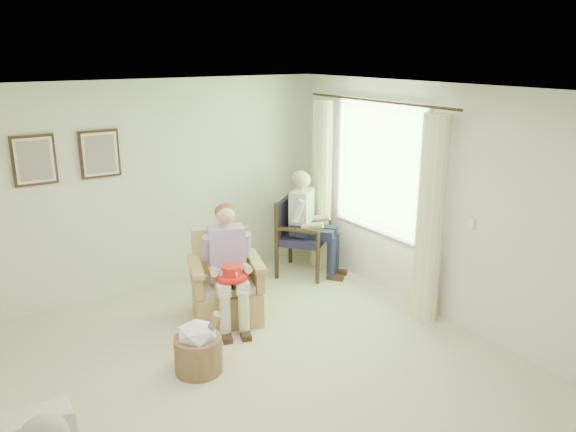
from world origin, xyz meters
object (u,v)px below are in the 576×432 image
at_px(wicker_armchair, 225,292).
at_px(person_dark, 307,216).
at_px(wood_armchair, 300,232).
at_px(red_hat, 231,274).
at_px(hatbox, 198,346).
at_px(person_wicker, 229,258).

xyz_separation_m(wicker_armchair, person_dark, (1.49, 0.51, 0.51)).
relative_size(wicker_armchair, wood_armchair, 0.95).
distance_m(person_dark, red_hat, 1.79).
relative_size(wicker_armchair, red_hat, 2.84).
bearing_deg(hatbox, person_wicker, 45.19).
distance_m(person_wicker, person_dark, 1.62).
xyz_separation_m(person_wicker, person_dark, (1.49, 0.64, 0.06)).
height_order(wood_armchair, person_dark, person_dark).
distance_m(red_hat, hatbox, 0.94).
bearing_deg(wicker_armchair, person_dark, 37.65).
height_order(person_dark, red_hat, person_dark).
bearing_deg(red_hat, wicker_armchair, 75.57).
height_order(wicker_armchair, hatbox, wicker_armchair).
distance_m(wood_armchair, red_hat, 1.87).
bearing_deg(red_hat, person_dark, 27.98).
relative_size(wicker_armchair, hatbox, 1.45).
height_order(wicker_armchair, person_dark, person_dark).
relative_size(wood_armchair, person_wicker, 0.77).
height_order(wood_armchair, hatbox, wood_armchair).
bearing_deg(hatbox, wood_armchair, 34.81).
height_order(person_wicker, person_dark, person_dark).
height_order(wood_armchair, person_wicker, person_wicker).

